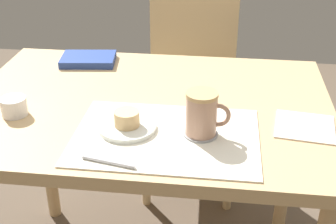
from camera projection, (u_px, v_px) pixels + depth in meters
name	position (u px, v px, depth m)	size (l,w,h in m)	color
dining_table	(148.00, 129.00, 1.38)	(1.05, 0.75, 0.73)	tan
wooden_chair	(192.00, 75.00, 2.05)	(0.43, 0.43, 0.94)	#D1B27F
placemat	(166.00, 136.00, 1.17)	(0.46, 0.33, 0.00)	silver
pastry_plate	(127.00, 127.00, 1.20)	(0.15, 0.15, 0.01)	silver
pastry	(127.00, 118.00, 1.18)	(0.06, 0.06, 0.04)	#E5BC7F
coffee_coaster	(201.00, 134.00, 1.17)	(0.09, 0.09, 0.01)	#99999E
coffee_mug	(202.00, 113.00, 1.15)	(0.11, 0.08, 0.11)	tan
teaspoon	(109.00, 162.00, 1.06)	(0.01, 0.01, 0.13)	silver
paper_napkin	(305.00, 127.00, 1.21)	(0.15, 0.15, 0.00)	silver
sugar_bowl	(14.00, 106.00, 1.26)	(0.07, 0.07, 0.05)	white
small_book	(88.00, 59.00, 1.60)	(0.18, 0.12, 0.02)	navy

